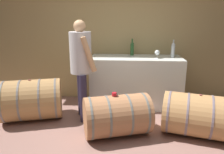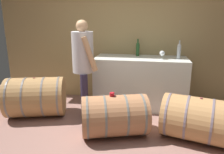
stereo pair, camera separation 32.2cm
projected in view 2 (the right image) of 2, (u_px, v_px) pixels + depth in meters
ground_plane at (112, 135)px, 3.14m from camera, size 6.33×7.27×0.02m
back_wall_panel at (125, 47)px, 4.31m from camera, size 5.13×0.10×2.10m
work_cabinet at (140, 82)px, 4.03m from camera, size 1.65×0.67×0.92m
wine_bottle_green at (138, 49)px, 4.07m from camera, size 0.07×0.07×0.31m
wine_bottle_clear at (179, 51)px, 3.76m from camera, size 0.07×0.07×0.32m
wine_glass at (162, 54)px, 3.74m from camera, size 0.09×0.09×0.15m
wine_barrel_near at (115, 116)px, 3.05m from camera, size 1.03×0.82×0.59m
wine_barrel_far at (199, 120)px, 2.91m from camera, size 1.07×0.82×0.61m
wine_barrel_flank at (36, 97)px, 3.65m from camera, size 1.07×0.88×0.67m
tasting_cup at (112, 94)px, 2.97m from camera, size 0.07×0.07×0.04m
winemaker_pouring at (83, 60)px, 3.45m from camera, size 0.45×0.52×1.59m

